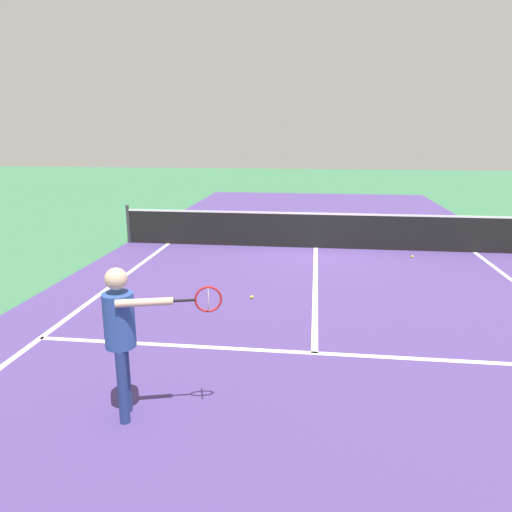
{
  "coord_description": "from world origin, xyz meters",
  "views": [
    {
      "loc": [
        -0.06,
        -12.54,
        2.99
      ],
      "look_at": [
        -1.02,
        -4.91,
        1.0
      ],
      "focal_mm": 33.18,
      "sensor_mm": 36.0,
      "label": 1
    }
  ],
  "objects_px": {
    "net": "(316,230)",
    "player_near": "(123,327)",
    "tennis_ball_near_net": "(412,257)",
    "tennis_ball_mid_court": "(252,297)"
  },
  "relations": [
    {
      "from": "net",
      "to": "tennis_ball_near_net",
      "type": "xyz_separation_m",
      "value": [
        2.39,
        -0.78,
        -0.46
      ]
    },
    {
      "from": "player_near",
      "to": "net",
      "type": "bearing_deg",
      "value": 76.26
    },
    {
      "from": "tennis_ball_near_net",
      "to": "tennis_ball_mid_court",
      "type": "relative_size",
      "value": 1.0
    },
    {
      "from": "player_near",
      "to": "tennis_ball_near_net",
      "type": "height_order",
      "value": "player_near"
    },
    {
      "from": "tennis_ball_near_net",
      "to": "tennis_ball_mid_court",
      "type": "height_order",
      "value": "same"
    },
    {
      "from": "tennis_ball_near_net",
      "to": "tennis_ball_mid_court",
      "type": "bearing_deg",
      "value": -135.66
    },
    {
      "from": "net",
      "to": "player_near",
      "type": "bearing_deg",
      "value": -103.74
    },
    {
      "from": "net",
      "to": "tennis_ball_near_net",
      "type": "bearing_deg",
      "value": -18.0
    },
    {
      "from": "net",
      "to": "tennis_ball_mid_court",
      "type": "xyz_separation_m",
      "value": [
        -1.18,
        -4.26,
        -0.46
      ]
    },
    {
      "from": "net",
      "to": "tennis_ball_near_net",
      "type": "height_order",
      "value": "net"
    }
  ]
}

